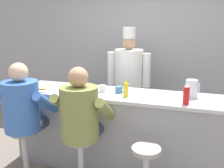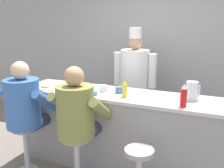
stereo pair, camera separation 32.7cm
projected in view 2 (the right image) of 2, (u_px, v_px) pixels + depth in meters
The scene contains 13 objects.
wall_back at pixel (155, 52), 4.63m from camera, with size 10.00×0.06×2.70m.
diner_counter at pixel (121, 131), 3.40m from camera, with size 2.77×0.67×1.00m.
ketchup_bottle_red at pixel (184, 96), 2.75m from camera, with size 0.07×0.07×0.25m.
mustard_bottle_yellow at pixel (125, 89), 3.11m from camera, with size 0.06×0.06×0.21m.
water_pitcher_clear at pixel (192, 91), 3.00m from camera, with size 0.16×0.14×0.22m.
breakfast_plate at pixel (45, 88), 3.51m from camera, with size 0.27×0.27×0.05m.
cereal_bowl at pixel (92, 93), 3.22m from camera, with size 0.14×0.14×0.05m.
coffee_mug_blue at pixel (119, 90), 3.30m from camera, with size 0.14×0.09×0.08m.
coffee_mug_white at pixel (104, 88), 3.37m from camera, with size 0.13×0.09×0.09m.
diner_seated_blue at pixel (25, 105), 3.22m from camera, with size 0.64×0.63×1.43m.
diner_seated_olive at pixel (77, 114), 2.92m from camera, with size 0.63×0.62×1.42m.
empty_stool_round at pixel (139, 167), 2.70m from camera, with size 0.31×0.31×0.62m.
cook_in_whites_near at pixel (134, 79), 4.18m from camera, with size 0.70×0.45×1.80m.
Camera 2 is at (1.18, -2.61, 1.88)m, focal length 42.00 mm.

